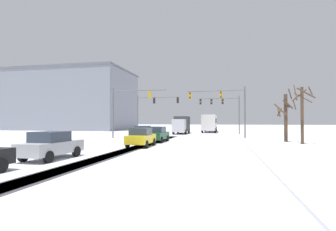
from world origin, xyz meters
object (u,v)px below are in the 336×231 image
object	(u,v)px
box_truck_delivery	(181,124)
bare_tree_sidewalk_mid	(302,111)
traffic_signal_near_left	(128,103)
car_silver_fourth	(51,145)
traffic_signal_far_left	(152,106)
car_yellow_cab_third	(141,137)
traffic_signal_far_right	(222,106)
bus_oncoming	(210,122)
office_building_far_left_block	(75,101)
traffic_signal_near_right	(224,101)
car_dark_green_second	(157,134)
car_grey_lead	(143,132)
bare_tree_sidewalk_far	(285,115)

from	to	relation	value
box_truck_delivery	bare_tree_sidewalk_mid	size ratio (longest dim) A/B	1.27
traffic_signal_near_left	car_silver_fourth	size ratio (longest dim) A/B	1.72
traffic_signal_far_left	car_yellow_cab_third	xyz separation A→B (m)	(4.48, -19.97, -3.88)
traffic_signal_far_right	traffic_signal_near_left	bearing A→B (deg)	-130.20
traffic_signal_far_left	car_silver_fourth	world-z (taller)	traffic_signal_far_left
bus_oncoming	office_building_far_left_block	world-z (taller)	office_building_far_left_block
traffic_signal_near_left	office_building_far_left_block	xyz separation A→B (m)	(-25.38, 29.34, 2.96)
traffic_signal_near_right	car_silver_fourth	xyz separation A→B (m)	(-9.91, -20.39, -3.88)
bus_oncoming	traffic_signal_far_right	bearing A→B (deg)	-70.38
traffic_signal_far_right	car_silver_fourth	bearing A→B (deg)	-106.80
car_dark_green_second	car_silver_fourth	xyz separation A→B (m)	(-2.98, -13.37, 0.00)
car_yellow_cab_third	car_silver_fourth	size ratio (longest dim) A/B	1.00
car_grey_lead	box_truck_delivery	distance (m)	14.25
car_dark_green_second	box_truck_delivery	bearing A→B (deg)	90.88
bus_oncoming	office_building_far_left_block	bearing A→B (deg)	166.66
car_yellow_cab_third	bare_tree_sidewalk_far	world-z (taller)	bare_tree_sidewalk_far
traffic_signal_near_right	traffic_signal_far_right	bearing A→B (deg)	90.89
traffic_signal_near_left	car_dark_green_second	distance (m)	7.93
traffic_signal_far_right	traffic_signal_far_left	xyz separation A→B (m)	(-11.33, -4.06, -0.12)
traffic_signal_near_left	traffic_signal_near_right	xyz separation A→B (m)	(12.04, 2.21, 0.21)
car_silver_fourth	office_building_far_left_block	size ratio (longest dim) A/B	0.15
traffic_signal_far_right	car_dark_green_second	xyz separation A→B (m)	(-6.74, -18.85, -4.00)
bus_oncoming	box_truck_delivery	bearing A→B (deg)	-120.73
traffic_signal_far_right	bare_tree_sidewalk_mid	distance (m)	19.98
car_yellow_cab_third	office_building_far_left_block	distance (m)	50.15
traffic_signal_far_right	car_grey_lead	xyz separation A→B (m)	(-9.65, -14.47, -4.00)
car_dark_green_second	bus_oncoming	bearing A→B (deg)	80.76
traffic_signal_far_right	car_yellow_cab_third	size ratio (longest dim) A/B	1.68
office_building_far_left_block	bare_tree_sidewalk_far	bearing A→B (deg)	-35.38
bare_tree_sidewalk_mid	office_building_far_left_block	xyz separation A→B (m)	(-44.85, 33.72, 4.24)
traffic_signal_far_left	bare_tree_sidewalk_far	world-z (taller)	traffic_signal_far_left
traffic_signal_far_right	box_truck_delivery	size ratio (longest dim) A/B	0.94
car_grey_lead	car_dark_green_second	world-z (taller)	same
car_silver_fourth	bare_tree_sidewalk_far	bearing A→B (deg)	45.07
car_grey_lead	bare_tree_sidewalk_mid	xyz separation A→B (m)	(17.26, -3.93, 2.40)
bare_tree_sidewalk_far	traffic_signal_far_left	bearing A→B (deg)	146.76
bare_tree_sidewalk_far	office_building_far_left_block	world-z (taller)	office_building_far_left_block
traffic_signal_near_left	traffic_signal_far_left	size ratio (longest dim) A/B	0.98
car_yellow_cab_third	car_silver_fourth	world-z (taller)	same
bus_oncoming	box_truck_delivery	distance (m)	8.82
car_grey_lead	traffic_signal_far_right	bearing A→B (deg)	56.31
bare_tree_sidewalk_mid	bare_tree_sidewalk_far	bearing A→B (deg)	111.02
office_building_far_left_block	traffic_signal_near_left	bearing A→B (deg)	-49.14
car_grey_lead	car_yellow_cab_third	world-z (taller)	same
traffic_signal_near_right	car_silver_fourth	bearing A→B (deg)	-115.91
traffic_signal_near_left	traffic_signal_near_right	size ratio (longest dim) A/B	0.97
bare_tree_sidewalk_far	traffic_signal_near_right	bearing A→B (deg)	148.13
box_truck_delivery	bare_tree_sidewalk_far	xyz separation A→B (m)	(13.65, -15.34, 1.20)
car_dark_green_second	car_yellow_cab_third	xyz separation A→B (m)	(-0.11, -5.18, 0.00)
car_yellow_cab_third	car_silver_fourth	xyz separation A→B (m)	(-2.87, -8.19, 0.00)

